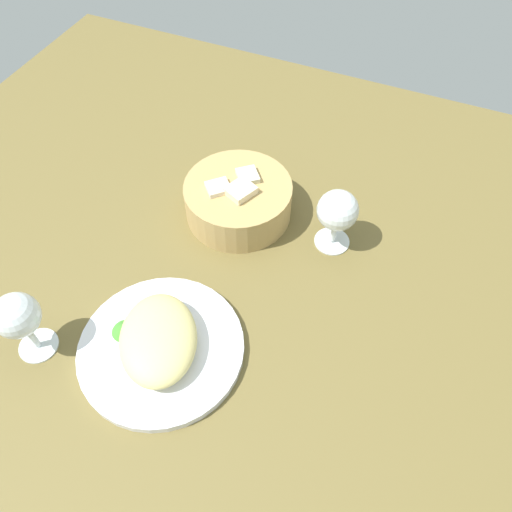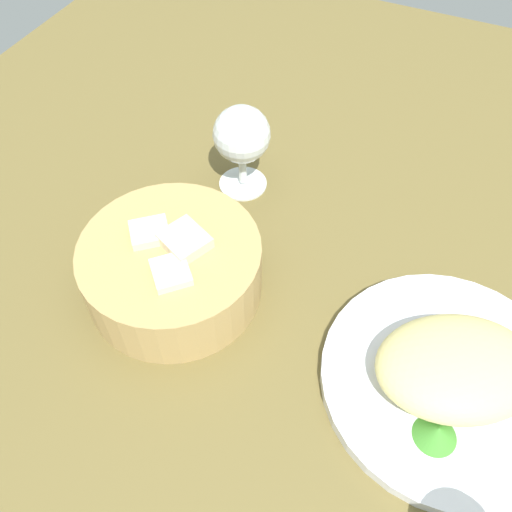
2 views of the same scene
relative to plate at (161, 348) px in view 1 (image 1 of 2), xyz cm
name	(u,v)px [view 1 (image 1 of 2)]	position (x,y,z in cm)	size (l,w,h in cm)	color
ground_plane	(201,307)	(9.63, -1.55, -1.70)	(140.00, 140.00, 2.00)	brown
plate	(161,348)	(0.00, 0.00, 0.00)	(24.76, 24.76, 1.40)	white
omelette	(158,339)	(0.00, 0.00, 2.95)	(15.37, 11.27, 4.50)	#DDCE80
lettuce_garnish	(124,328)	(0.11, 6.23, 1.57)	(4.01, 4.01, 1.74)	#408B2D
bread_basket	(238,199)	(29.88, 0.88, 2.90)	(19.03, 19.03, 8.16)	tan
wine_glass_near	(337,213)	(30.12, -16.94, 6.92)	(6.93, 6.93, 11.65)	silver
wine_glass_far	(18,318)	(-6.70, 17.46, 7.71)	(6.54, 6.54, 12.38)	silver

